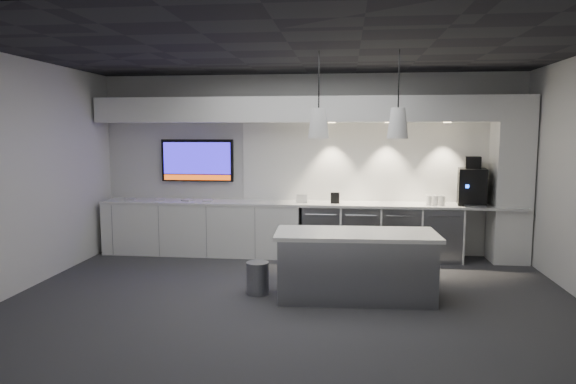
# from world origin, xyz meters

# --- Properties ---
(floor) EXTENTS (7.00, 7.00, 0.00)m
(floor) POSITION_xyz_m (0.00, 0.00, 0.00)
(floor) COLOR #313133
(floor) RESTS_ON ground
(ceiling) EXTENTS (7.00, 7.00, 0.00)m
(ceiling) POSITION_xyz_m (0.00, 0.00, 3.00)
(ceiling) COLOR black
(ceiling) RESTS_ON wall_back
(wall_back) EXTENTS (7.00, 0.00, 7.00)m
(wall_back) POSITION_xyz_m (0.00, 2.50, 1.50)
(wall_back) COLOR silver
(wall_back) RESTS_ON floor
(wall_front) EXTENTS (7.00, 0.00, 7.00)m
(wall_front) POSITION_xyz_m (0.00, -2.50, 1.50)
(wall_front) COLOR silver
(wall_front) RESTS_ON floor
(wall_left) EXTENTS (0.00, 7.00, 7.00)m
(wall_left) POSITION_xyz_m (-3.50, 0.00, 1.50)
(wall_left) COLOR silver
(wall_left) RESTS_ON floor
(back_counter) EXTENTS (6.80, 0.65, 0.04)m
(back_counter) POSITION_xyz_m (0.00, 2.17, 0.88)
(back_counter) COLOR white
(back_counter) RESTS_ON left_base_cabinets
(left_base_cabinets) EXTENTS (3.30, 0.63, 0.86)m
(left_base_cabinets) POSITION_xyz_m (-1.75, 2.17, 0.43)
(left_base_cabinets) COLOR white
(left_base_cabinets) RESTS_ON floor
(fridge_unit_a) EXTENTS (0.60, 0.61, 0.85)m
(fridge_unit_a) POSITION_xyz_m (0.25, 2.17, 0.42)
(fridge_unit_a) COLOR gray
(fridge_unit_a) RESTS_ON floor
(fridge_unit_b) EXTENTS (0.60, 0.61, 0.85)m
(fridge_unit_b) POSITION_xyz_m (0.88, 2.17, 0.42)
(fridge_unit_b) COLOR gray
(fridge_unit_b) RESTS_ON floor
(fridge_unit_c) EXTENTS (0.60, 0.61, 0.85)m
(fridge_unit_c) POSITION_xyz_m (1.51, 2.17, 0.42)
(fridge_unit_c) COLOR gray
(fridge_unit_c) RESTS_ON floor
(fridge_unit_d) EXTENTS (0.60, 0.61, 0.85)m
(fridge_unit_d) POSITION_xyz_m (2.14, 2.17, 0.42)
(fridge_unit_d) COLOR gray
(fridge_unit_d) RESTS_ON floor
(backsplash) EXTENTS (4.60, 0.03, 1.30)m
(backsplash) POSITION_xyz_m (1.20, 2.48, 1.55)
(backsplash) COLOR white
(backsplash) RESTS_ON wall_back
(soffit) EXTENTS (6.90, 0.60, 0.40)m
(soffit) POSITION_xyz_m (0.00, 2.20, 2.40)
(soffit) COLOR white
(soffit) RESTS_ON wall_back
(column) EXTENTS (0.55, 0.55, 2.60)m
(column) POSITION_xyz_m (3.20, 2.20, 1.30)
(column) COLOR white
(column) RESTS_ON floor
(wall_tv) EXTENTS (1.25, 0.07, 0.72)m
(wall_tv) POSITION_xyz_m (-1.90, 2.45, 1.56)
(wall_tv) COLOR black
(wall_tv) RESTS_ON wall_back
(island) EXTENTS (2.00, 0.93, 0.83)m
(island) POSITION_xyz_m (0.77, 0.09, 0.42)
(island) COLOR gray
(island) RESTS_ON floor
(bin) EXTENTS (0.38, 0.38, 0.41)m
(bin) POSITION_xyz_m (-0.46, 0.14, 0.20)
(bin) COLOR gray
(bin) RESTS_ON floor
(coffee_machine) EXTENTS (0.48, 0.64, 0.76)m
(coffee_machine) POSITION_xyz_m (2.62, 2.20, 1.21)
(coffee_machine) COLOR black
(coffee_machine) RESTS_ON back_counter
(sign_black) EXTENTS (0.14, 0.03, 0.18)m
(sign_black) POSITION_xyz_m (0.47, 2.09, 0.99)
(sign_black) COLOR black
(sign_black) RESTS_ON back_counter
(sign_white) EXTENTS (0.18, 0.03, 0.14)m
(sign_white) POSITION_xyz_m (-0.07, 2.12, 0.97)
(sign_white) COLOR white
(sign_white) RESTS_ON back_counter
(cup_cluster) EXTENTS (0.28, 0.18, 0.15)m
(cup_cluster) POSITION_xyz_m (2.05, 2.10, 0.98)
(cup_cluster) COLOR white
(cup_cluster) RESTS_ON back_counter
(tray_a) EXTENTS (0.18, 0.18, 0.02)m
(tray_a) POSITION_xyz_m (-2.99, 2.13, 0.91)
(tray_a) COLOR #AFAFAF
(tray_a) RESTS_ON back_counter
(tray_b) EXTENTS (0.20, 0.20, 0.02)m
(tray_b) POSITION_xyz_m (-2.47, 2.17, 0.91)
(tray_b) COLOR #AFAFAF
(tray_b) RESTS_ON back_counter
(tray_c) EXTENTS (0.20, 0.20, 0.02)m
(tray_c) POSITION_xyz_m (-1.99, 2.12, 0.91)
(tray_c) COLOR #AFAFAF
(tray_c) RESTS_ON back_counter
(tray_d) EXTENTS (0.18, 0.18, 0.02)m
(tray_d) POSITION_xyz_m (-1.64, 2.12, 0.91)
(tray_d) COLOR #AFAFAF
(tray_d) RESTS_ON back_counter
(pendant_left) EXTENTS (0.25, 0.25, 1.06)m
(pendant_left) POSITION_xyz_m (0.30, 0.09, 2.15)
(pendant_left) COLOR white
(pendant_left) RESTS_ON ceiling
(pendant_right) EXTENTS (0.25, 0.25, 1.06)m
(pendant_right) POSITION_xyz_m (1.24, 0.09, 2.15)
(pendant_right) COLOR white
(pendant_right) RESTS_ON ceiling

